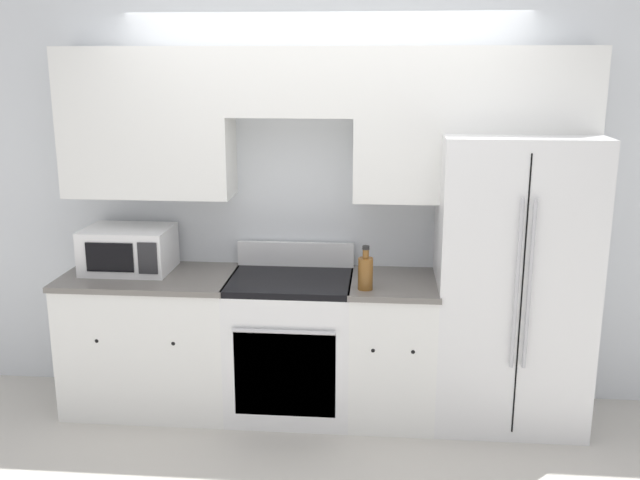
# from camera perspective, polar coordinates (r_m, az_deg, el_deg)

# --- Properties ---
(ground_plane) EXTENTS (12.00, 12.00, 0.00)m
(ground_plane) POSITION_cam_1_polar(r_m,az_deg,el_deg) (4.50, -0.36, -15.23)
(ground_plane) COLOR beige
(wall_back) EXTENTS (8.00, 0.39, 2.60)m
(wall_back) POSITION_cam_1_polar(r_m,az_deg,el_deg) (4.55, 0.44, 5.58)
(wall_back) COLOR silver
(wall_back) RESTS_ON ground_plane
(lower_cabinets_left) EXTENTS (1.08, 0.64, 0.89)m
(lower_cabinets_left) POSITION_cam_1_polar(r_m,az_deg,el_deg) (4.79, -13.30, -7.79)
(lower_cabinets_left) COLOR white
(lower_cabinets_left) RESTS_ON ground_plane
(lower_cabinets_right) EXTENTS (0.54, 0.64, 0.89)m
(lower_cabinets_right) POSITION_cam_1_polar(r_m,az_deg,el_deg) (4.56, 5.78, -8.60)
(lower_cabinets_right) COLOR white
(lower_cabinets_right) RESTS_ON ground_plane
(oven_range) EXTENTS (0.77, 0.65, 1.05)m
(oven_range) POSITION_cam_1_polar(r_m,az_deg,el_deg) (4.60, -2.33, -8.32)
(oven_range) COLOR white
(oven_range) RESTS_ON ground_plane
(refrigerator) EXTENTS (0.91, 0.79, 1.80)m
(refrigerator) POSITION_cam_1_polar(r_m,az_deg,el_deg) (4.54, 14.96, -3.08)
(refrigerator) COLOR white
(refrigerator) RESTS_ON ground_plane
(microwave) EXTENTS (0.54, 0.41, 0.28)m
(microwave) POSITION_cam_1_polar(r_m,az_deg,el_deg) (4.73, -15.05, -0.72)
(microwave) COLOR white
(microwave) RESTS_ON lower_cabinets_left
(bottle) EXTENTS (0.09, 0.09, 0.27)m
(bottle) POSITION_cam_1_polar(r_m,az_deg,el_deg) (4.21, 3.66, -2.59)
(bottle) COLOR brown
(bottle) RESTS_ON lower_cabinets_right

